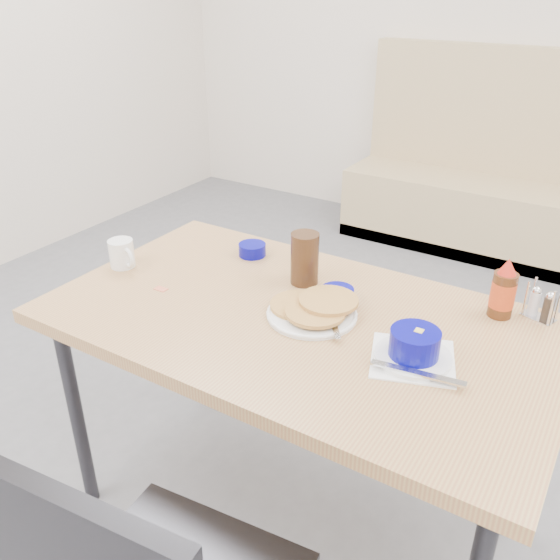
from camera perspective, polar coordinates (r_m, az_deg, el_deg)
The scene contains 12 objects.
wall_back at distance 4.00m, azimuth 23.82°, elevation 22.51°, with size 5.00×0.06×2.80m, color beige.
booth_bench at distance 4.02m, azimuth 20.52°, elevation 7.56°, with size 1.90×0.56×1.22m.
dining_table at distance 1.67m, azimuth 1.80°, elevation -5.31°, with size 1.40×0.80×0.76m.
pancake_plate at distance 1.63m, azimuth 3.22°, elevation -2.89°, with size 0.26×0.25×0.04m.
coffee_mug at distance 1.96m, azimuth -14.96°, elevation 2.49°, with size 0.11×0.08×0.09m.
grits_setting at distance 1.48m, azimuth 12.78°, elevation -6.39°, with size 0.28×0.26×0.08m.
creamer_bowl at distance 1.98m, azimuth -2.69°, elevation 2.93°, with size 0.09×0.09×0.04m.
butter_bowl at distance 1.70m, azimuth 5.53°, elevation -1.49°, with size 0.09×0.09×0.04m.
amber_tumbler at distance 1.78m, azimuth 2.39°, elevation 2.08°, with size 0.09×0.09×0.16m, color #382112.
condiment_caddy at distance 1.76m, azimuth 23.81°, elevation -2.33°, with size 0.10×0.08×0.10m.
syrup_bottle at distance 1.71m, azimuth 20.69°, elevation -1.04°, with size 0.07×0.07×0.17m.
sugar_wrapper at distance 1.81m, azimuth -11.39°, elevation -0.85°, with size 0.04×0.02×0.00m, color #E16A4B.
Camera 1 is at (0.70, -0.97, 1.60)m, focal length 38.00 mm.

